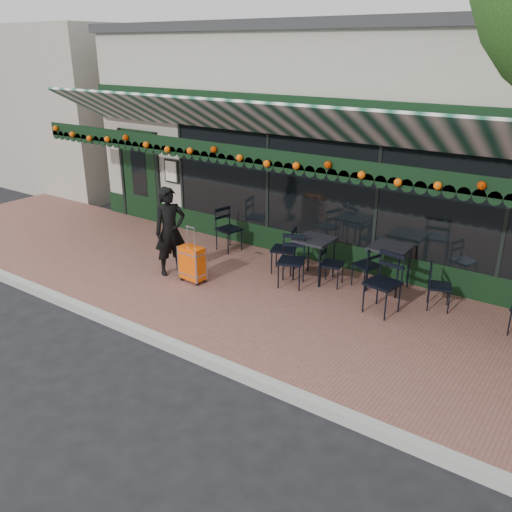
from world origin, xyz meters
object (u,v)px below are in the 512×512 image
Objects in this scene: woman at (170,231)px; chair_b_left at (284,250)px; suitcase at (192,264)px; chair_solo at (229,230)px; cafe_table_a at (390,251)px; chair_a_front at (383,284)px; cafe_table_b at (314,243)px; chair_b_front at (291,262)px; chair_a_left at (366,265)px; chair_a_right at (440,287)px; chair_b_right at (332,265)px.

woman is 1.86× the size of chair_b_left.
suitcase reaches higher than chair_solo.
chair_b_left is (-1.94, -0.42, -0.28)m from cafe_table_a.
chair_a_front is at bearing 57.33° from chair_b_left.
chair_solo is at bearing 20.07° from woman.
chair_a_front is (1.58, -0.55, -0.22)m from cafe_table_b.
chair_a_front reaches higher than chair_b_front.
cafe_table_b is at bearing 42.15° from suitcase.
chair_b_front is (-1.48, -0.88, -0.26)m from cafe_table_a.
chair_b_front is at bearing -100.19° from chair_solo.
woman reaches higher than cafe_table_a.
cafe_table_a is 1.74m from chair_b_front.
woman is at bearing -173.21° from chair_solo.
cafe_table_b is 0.86× the size of chair_b_front.
woman is 2.10× the size of cafe_table_b.
cafe_table_a reaches higher than cafe_table_b.
chair_solo is (-0.47, 1.69, 0.10)m from suitcase.
chair_b_left reaches higher than chair_a_left.
chair_a_front is at bearing -19.08° from cafe_table_b.
woman is at bearing 88.65° from chair_a_right.
chair_a_right is 2.55m from chair_b_front.
chair_b_front is at bearing 116.97° from chair_b_right.
woman is 2.34m from chair_b_front.
suitcase is 3.44m from chair_a_front.
chair_b_right is (0.40, -0.04, -0.33)m from cafe_table_b.
chair_b_left is (-2.93, -0.17, 0.06)m from chair_a_right.
chair_a_front reaches higher than chair_solo.
chair_a_front reaches higher than cafe_table_b.
chair_solo is (-2.23, 0.30, -0.26)m from cafe_table_b.
cafe_table_b is at bearing -36.46° from woman.
chair_a_right is (0.99, -0.25, -0.34)m from cafe_table_a.
chair_b_front is 2.19m from chair_solo.
chair_a_left is at bearing -159.27° from cafe_table_a.
suitcase is 3.55m from cafe_table_a.
chair_a_right is 1.90m from chair_b_right.
chair_b_right is at bearing 76.53° from chair_a_right.
chair_b_left is (1.11, 1.36, 0.10)m from suitcase.
woman is 1.66m from chair_solo.
chair_b_right is at bearing 18.40° from chair_b_front.
chair_b_left is at bearing -61.34° from chair_a_left.
chair_a_front is (0.65, -0.80, 0.10)m from chair_a_left.
woman is 4.88m from chair_a_right.
cafe_table_a is 0.51m from chair_a_left.
cafe_table_b is 2.32m from chair_a_right.
chair_b_right is 0.74m from chair_b_front.
chair_a_right is 0.84× the size of chair_b_front.
suitcase reaches higher than chair_b_front.
cafe_table_a is 1.01× the size of cafe_table_b.
chair_a_right is 0.77× the size of chair_a_front.
cafe_table_b is 0.88× the size of chair_solo.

